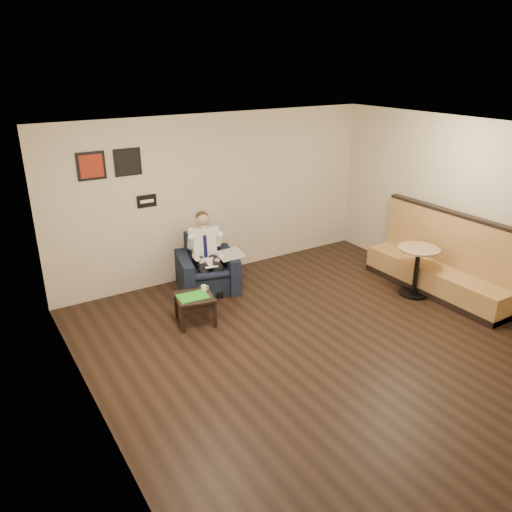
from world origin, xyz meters
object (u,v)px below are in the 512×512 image
coffee_mug (204,288)px  smartphone (195,291)px  side_table (195,309)px  banquette (439,255)px  armchair (207,264)px  seated_man (208,257)px  cafe_table (416,271)px  green_folder (193,296)px

coffee_mug → smartphone: 0.14m
side_table → banquette: bearing=-17.0°
armchair → banquette: size_ratio=0.36×
side_table → smartphone: smartphone is taller
armchair → seated_man: (-0.03, -0.11, 0.17)m
armchair → smartphone: size_ratio=6.95×
coffee_mug → smartphone: (-0.11, 0.06, -0.04)m
smartphone → cafe_table: size_ratio=0.16×
side_table → coffee_mug: bearing=21.6°
armchair → cafe_table: armchair is taller
armchair → smartphone: (-0.60, -0.80, -0.02)m
green_folder → smartphone: bearing=53.9°
green_folder → coffee_mug: bearing=21.6°
armchair → coffee_mug: (-0.49, -0.87, 0.03)m
seated_man → side_table: size_ratio=2.35×
smartphone → banquette: (3.75, -1.31, 0.23)m
green_folder → seated_man: bearing=50.9°
green_folder → smartphone: 0.19m
seated_man → coffee_mug: seated_man is taller
coffee_mug → cafe_table: (3.27, -1.13, -0.07)m
green_folder → cafe_table: size_ratio=0.53×
smartphone → cafe_table: 3.58m
armchair → side_table: armchair is taller
coffee_mug → smartphone: coffee_mug is taller
coffee_mug → banquette: (3.63, -1.24, 0.19)m
armchair → green_folder: size_ratio=2.16×
smartphone → cafe_table: cafe_table is taller
side_table → banquette: size_ratio=0.20×
green_folder → cafe_table: 3.64m
armchair → green_folder: bearing=-112.5°
smartphone → banquette: banquette is taller
smartphone → seated_man: bearing=72.4°
side_table → smartphone: size_ratio=3.93×
side_table → seated_man: bearing=51.8°
armchair → seated_man: size_ratio=0.75×
seated_man → coffee_mug: bearing=-107.2°
banquette → cafe_table: bearing=163.2°
coffee_mug → green_folder: bearing=-158.4°
banquette → coffee_mug: bearing=161.1°
cafe_table → seated_man: bearing=146.1°
green_folder → banquette: (3.86, -1.16, 0.23)m
armchair → banquette: 3.79m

